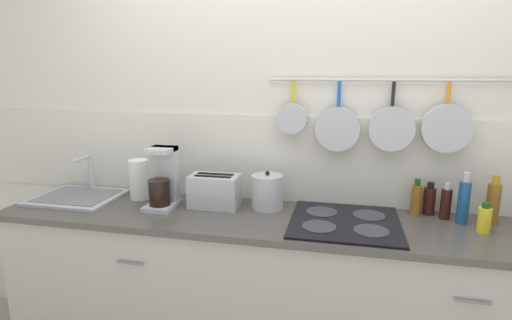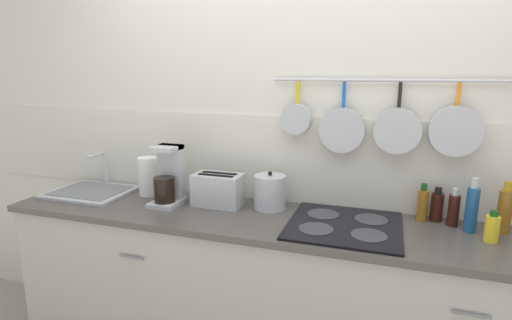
{
  "view_description": "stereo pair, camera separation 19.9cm",
  "coord_description": "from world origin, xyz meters",
  "px_view_note": "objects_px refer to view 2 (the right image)",
  "views": [
    {
      "loc": [
        0.23,
        -1.9,
        1.64
      ],
      "look_at": [
        -0.2,
        0.0,
        1.21
      ],
      "focal_mm": 28.0,
      "sensor_mm": 36.0,
      "label": 1
    },
    {
      "loc": [
        0.42,
        -1.85,
        1.64
      ],
      "look_at": [
        -0.2,
        0.0,
        1.21
      ],
      "focal_mm": 28.0,
      "sensor_mm": 36.0,
      "label": 2
    }
  ],
  "objects_px": {
    "bottle_hot_sauce": "(437,206)",
    "bottle_cooking_wine": "(505,210)",
    "bottle_sesame_oil": "(472,208)",
    "bottle_vinegar": "(492,228)",
    "coffee_maker": "(169,179)",
    "paper_towel_roll": "(148,176)",
    "toaster": "(218,190)",
    "bottle_dish_soap": "(454,209)",
    "bottle_olive_oil": "(423,204)",
    "kettle": "(270,192)"
  },
  "relations": [
    {
      "from": "kettle",
      "to": "bottle_dish_soap",
      "type": "distance_m",
      "value": 0.91
    },
    {
      "from": "paper_towel_roll",
      "to": "bottle_sesame_oil",
      "type": "xyz_separation_m",
      "value": [
        1.74,
        -0.02,
        -0.0
      ]
    },
    {
      "from": "bottle_hot_sauce",
      "to": "bottle_vinegar",
      "type": "distance_m",
      "value": 0.29
    },
    {
      "from": "kettle",
      "to": "bottle_olive_oil",
      "type": "height_order",
      "value": "kettle"
    },
    {
      "from": "toaster",
      "to": "kettle",
      "type": "xyz_separation_m",
      "value": [
        0.29,
        0.04,
        0.0
      ]
    },
    {
      "from": "bottle_dish_soap",
      "to": "bottle_sesame_oil",
      "type": "xyz_separation_m",
      "value": [
        0.07,
        -0.05,
        0.03
      ]
    },
    {
      "from": "coffee_maker",
      "to": "bottle_olive_oil",
      "type": "distance_m",
      "value": 1.35
    },
    {
      "from": "paper_towel_roll",
      "to": "coffee_maker",
      "type": "xyz_separation_m",
      "value": [
        0.2,
        -0.1,
        0.02
      ]
    },
    {
      "from": "bottle_olive_oil",
      "to": "bottle_cooking_wine",
      "type": "distance_m",
      "value": 0.35
    },
    {
      "from": "bottle_hot_sauce",
      "to": "bottle_cooking_wine",
      "type": "relative_size",
      "value": 0.7
    },
    {
      "from": "kettle",
      "to": "bottle_hot_sauce",
      "type": "relative_size",
      "value": 1.21
    },
    {
      "from": "bottle_hot_sauce",
      "to": "bottle_sesame_oil",
      "type": "distance_m",
      "value": 0.17
    },
    {
      "from": "bottle_hot_sauce",
      "to": "bottle_sesame_oil",
      "type": "xyz_separation_m",
      "value": [
        0.14,
        -0.1,
        0.04
      ]
    },
    {
      "from": "coffee_maker",
      "to": "toaster",
      "type": "xyz_separation_m",
      "value": [
        0.28,
        0.05,
        -0.05
      ]
    },
    {
      "from": "paper_towel_roll",
      "to": "bottle_hot_sauce",
      "type": "bearing_deg",
      "value": 3.02
    },
    {
      "from": "bottle_olive_oil",
      "to": "bottle_hot_sauce",
      "type": "xyz_separation_m",
      "value": [
        0.07,
        0.02,
        -0.01
      ]
    },
    {
      "from": "toaster",
      "to": "bottle_hot_sauce",
      "type": "xyz_separation_m",
      "value": [
        1.13,
        0.13,
        -0.01
      ]
    },
    {
      "from": "toaster",
      "to": "bottle_dish_soap",
      "type": "distance_m",
      "value": 1.2
    },
    {
      "from": "bottle_sesame_oil",
      "to": "toaster",
      "type": "bearing_deg",
      "value": -178.84
    },
    {
      "from": "bottle_dish_soap",
      "to": "bottle_vinegar",
      "type": "relative_size",
      "value": 1.32
    },
    {
      "from": "toaster",
      "to": "bottle_olive_oil",
      "type": "relative_size",
      "value": 1.5
    },
    {
      "from": "bottle_hot_sauce",
      "to": "bottle_vinegar",
      "type": "bearing_deg",
      "value": -44.13
    },
    {
      "from": "paper_towel_roll",
      "to": "coffee_maker",
      "type": "bearing_deg",
      "value": -25.89
    },
    {
      "from": "bottle_sesame_oil",
      "to": "kettle",
      "type": "bearing_deg",
      "value": 178.97
    },
    {
      "from": "bottle_dish_soap",
      "to": "bottle_sesame_oil",
      "type": "height_order",
      "value": "bottle_sesame_oil"
    },
    {
      "from": "toaster",
      "to": "bottle_olive_oil",
      "type": "height_order",
      "value": "bottle_olive_oil"
    },
    {
      "from": "paper_towel_roll",
      "to": "bottle_dish_soap",
      "type": "height_order",
      "value": "paper_towel_roll"
    },
    {
      "from": "kettle",
      "to": "bottle_cooking_wine",
      "type": "relative_size",
      "value": 0.85
    },
    {
      "from": "toaster",
      "to": "bottle_vinegar",
      "type": "relative_size",
      "value": 2.01
    },
    {
      "from": "bottle_sesame_oil",
      "to": "bottle_cooking_wine",
      "type": "relative_size",
      "value": 1.06
    },
    {
      "from": "bottle_vinegar",
      "to": "bottle_sesame_oil",
      "type": "bearing_deg",
      "value": 125.97
    },
    {
      "from": "coffee_maker",
      "to": "paper_towel_roll",
      "type": "bearing_deg",
      "value": 154.11
    },
    {
      "from": "bottle_hot_sauce",
      "to": "bottle_cooking_wine",
      "type": "height_order",
      "value": "bottle_cooking_wine"
    },
    {
      "from": "kettle",
      "to": "bottle_sesame_oil",
      "type": "bearing_deg",
      "value": -1.03
    },
    {
      "from": "bottle_dish_soap",
      "to": "bottle_cooking_wine",
      "type": "xyz_separation_m",
      "value": [
        0.21,
        -0.02,
        0.02
      ]
    },
    {
      "from": "bottle_vinegar",
      "to": "bottle_cooking_wine",
      "type": "bearing_deg",
      "value": 60.84
    },
    {
      "from": "bottle_sesame_oil",
      "to": "bottle_vinegar",
      "type": "relative_size",
      "value": 1.81
    },
    {
      "from": "bottle_hot_sauce",
      "to": "bottle_vinegar",
      "type": "height_order",
      "value": "bottle_hot_sauce"
    },
    {
      "from": "coffee_maker",
      "to": "bottle_dish_soap",
      "type": "xyz_separation_m",
      "value": [
        1.48,
        0.13,
        -0.06
      ]
    },
    {
      "from": "paper_towel_roll",
      "to": "bottle_dish_soap",
      "type": "relative_size",
      "value": 1.23
    },
    {
      "from": "coffee_maker",
      "to": "bottle_dish_soap",
      "type": "height_order",
      "value": "coffee_maker"
    },
    {
      "from": "bottle_sesame_oil",
      "to": "bottle_hot_sauce",
      "type": "bearing_deg",
      "value": 142.72
    },
    {
      "from": "bottle_dish_soap",
      "to": "bottle_vinegar",
      "type": "bearing_deg",
      "value": -47.64
    },
    {
      "from": "paper_towel_roll",
      "to": "bottle_cooking_wine",
      "type": "xyz_separation_m",
      "value": [
        1.89,
        0.02,
        -0.01
      ]
    },
    {
      "from": "toaster",
      "to": "bottle_cooking_wine",
      "type": "relative_size",
      "value": 1.17
    },
    {
      "from": "bottle_hot_sauce",
      "to": "bottle_vinegar",
      "type": "xyz_separation_m",
      "value": [
        0.2,
        -0.2,
        -0.01
      ]
    },
    {
      "from": "toaster",
      "to": "bottle_sesame_oil",
      "type": "distance_m",
      "value": 1.27
    },
    {
      "from": "kettle",
      "to": "bottle_sesame_oil",
      "type": "relative_size",
      "value": 0.8
    },
    {
      "from": "paper_towel_roll",
      "to": "bottle_vinegar",
      "type": "relative_size",
      "value": 1.62
    },
    {
      "from": "kettle",
      "to": "bottle_cooking_wine",
      "type": "height_order",
      "value": "bottle_cooking_wine"
    }
  ]
}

